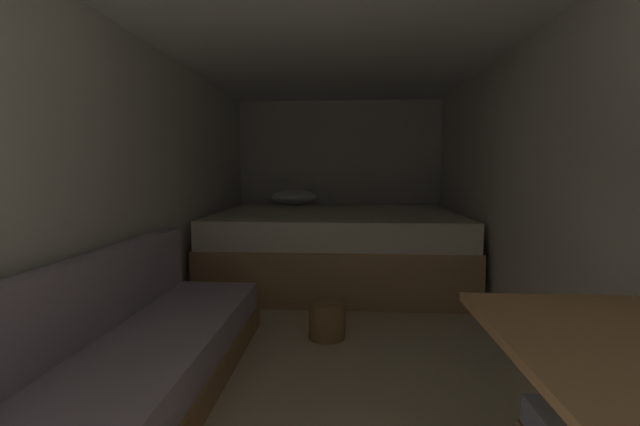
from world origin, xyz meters
TOP-DOWN VIEW (x-y plane):
  - ground_plane at (0.00, 1.98)m, footprint 7.56×7.56m
  - wall_back at (0.00, 4.79)m, footprint 2.66×0.05m
  - wall_left at (-1.31, 1.98)m, footprint 0.05×5.56m
  - wall_right at (1.31, 1.98)m, footprint 0.05×5.56m
  - ceiling_slab at (0.00, 1.98)m, footprint 2.66×5.56m
  - bed at (-0.01, 3.74)m, footprint 2.44×1.97m
  - sofa_left at (-0.96, 0.95)m, footprint 0.71×2.90m
  - wicker_basket at (-0.03, 2.19)m, footprint 0.26×0.26m

SIDE VIEW (x-z plane):
  - ground_plane at x=0.00m, z-range 0.00..0.00m
  - wicker_basket at x=-0.03m, z-range 0.00..0.25m
  - sofa_left at x=-0.96m, z-range -0.14..0.60m
  - bed at x=-0.01m, z-range -0.09..0.83m
  - wall_back at x=0.00m, z-range 0.00..2.04m
  - wall_left at x=-1.31m, z-range 0.00..2.04m
  - wall_right at x=1.31m, z-range 0.00..2.04m
  - ceiling_slab at x=0.00m, z-range 2.04..2.09m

